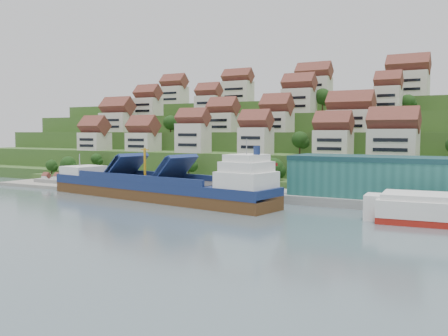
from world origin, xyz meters
The scene contains 10 objects.
ground centered at (0.00, 0.00, 0.00)m, with size 300.00×300.00×0.00m, color slate.
quay centered at (20.00, 15.00, 1.10)m, with size 180.00×14.00×2.20m, color gray.
pebble_beach centered at (-58.00, 12.00, 0.50)m, with size 45.00×20.00×1.00m, color gray.
hillside centered at (0.00, 103.55, 10.66)m, with size 260.00×128.00×31.00m.
hillside_village centered at (1.58, 61.49, 24.94)m, with size 158.08×63.94×29.29m.
hillside_trees centered at (-4.66, 45.59, 16.83)m, with size 141.87×62.25×31.08m.
warehouse centered at (52.00, 17.00, 7.20)m, with size 60.00×15.00×10.00m, color #266862.
flagpole centered at (18.11, 10.00, 6.88)m, with size 1.28×0.16×8.00m.
beach_huts centered at (-60.00, 10.75, 2.10)m, with size 14.40×3.70×2.20m.
cargo_ship centered at (-9.85, -1.05, 3.15)m, with size 74.87×22.96×16.36m.
Camera 1 is at (69.50, -107.88, 18.17)m, focal length 40.00 mm.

